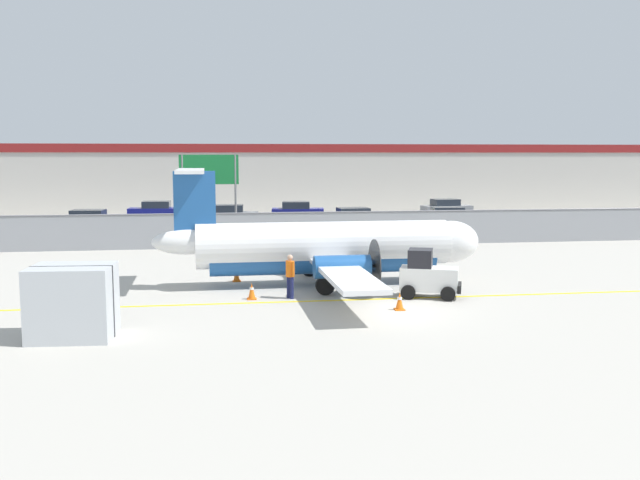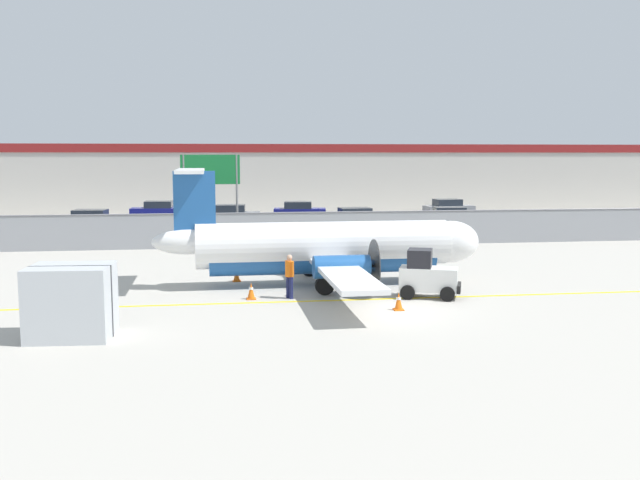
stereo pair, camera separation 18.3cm
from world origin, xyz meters
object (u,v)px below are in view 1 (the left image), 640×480
commuter_airplane (329,247)px  traffic_cone_near_right (237,274)px  parked_car_6 (446,208)px  baggage_tug (428,276)px  cargo_container (73,302)px  parked_car_3 (297,211)px  parked_car_4 (352,219)px  ground_crew_worker (290,274)px  parked_car_0 (90,221)px  parked_car_1 (155,211)px  traffic_cone_near_left (252,291)px  highway_sign (209,177)px  parked_car_5 (446,218)px  parked_car_2 (230,215)px  traffic_cone_far_left (400,301)px

commuter_airplane → traffic_cone_near_right: (-3.88, 1.34, -1.29)m
parked_car_6 → baggage_tug: bearing=-114.6°
cargo_container → parked_car_3: (10.95, 35.60, -0.21)m
traffic_cone_near_right → parked_car_4: size_ratio=0.15×
ground_crew_worker → traffic_cone_near_right: 4.50m
parked_car_0 → parked_car_1: same height
traffic_cone_near_left → parked_car_0: (-9.94, 24.16, 0.58)m
commuter_airplane → parked_car_6: 33.01m
parked_car_0 → highway_sign: bearing=-33.9°
parked_car_6 → parked_car_3: bearing=-178.7°
parked_car_4 → cargo_container: bearing=59.7°
traffic_cone_near_left → highway_sign: (-1.66, 17.23, 3.83)m
parked_car_5 → parked_car_4: bearing=3.7°
cargo_container → parked_car_2: cargo_container is taller
traffic_cone_far_left → parked_car_5: (10.25, 25.75, 0.58)m
parked_car_1 → parked_car_6: same height
traffic_cone_far_left → parked_car_2: parked_car_2 is taller
traffic_cone_far_left → parked_car_5: parked_car_5 is taller
traffic_cone_near_right → ground_crew_worker: bearing=-64.3°
traffic_cone_far_left → parked_car_2: bearing=99.9°
commuter_airplane → parked_car_5: (11.94, 20.44, -0.71)m
commuter_airplane → ground_crew_worker: size_ratio=9.42×
commuter_airplane → highway_sign: 15.65m
traffic_cone_near_right → parked_car_2: size_ratio=0.15×
commuter_airplane → parked_car_5: size_ratio=3.69×
baggage_tug → highway_sign: bearing=135.9°
traffic_cone_far_left → traffic_cone_near_left: bearing=152.5°
commuter_airplane → baggage_tug: commuter_airplane is taller
parked_car_3 → highway_sign: size_ratio=0.80×
parked_car_6 → parked_car_5: bearing=-113.6°
traffic_cone_near_left → parked_car_2: 27.73m
ground_crew_worker → parked_car_0: same height
cargo_container → parked_car_0: bearing=102.0°
traffic_cone_far_left → parked_car_1: parked_car_1 is taller
commuter_airplane → parked_car_1: size_ratio=3.74×
parked_car_2 → traffic_cone_near_right: bearing=-86.6°
commuter_airplane → baggage_tug: size_ratio=6.24×
parked_car_1 → highway_sign: (4.55, -15.69, 3.24)m
traffic_cone_far_left → parked_car_2: (-5.31, 30.39, 0.58)m
traffic_cone_near_right → commuter_airplane: bearing=-19.0°
parked_car_3 → commuter_airplane: bearing=-86.4°
parked_car_0 → parked_car_3: bearing=28.9°
parked_car_3 → parked_car_5: same height
cargo_container → traffic_cone_far_left: bearing=15.8°
traffic_cone_near_right → traffic_cone_near_left: bearing=-83.5°
traffic_cone_near_right → parked_car_0: (-9.49, 20.18, 0.58)m
traffic_cone_near_left → highway_sign: 17.72m
cargo_container → parked_car_5: (21.00, 28.06, -0.21)m
commuter_airplane → parked_car_0: size_ratio=3.68×
parked_car_3 → baggage_tug: bearing=-79.9°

